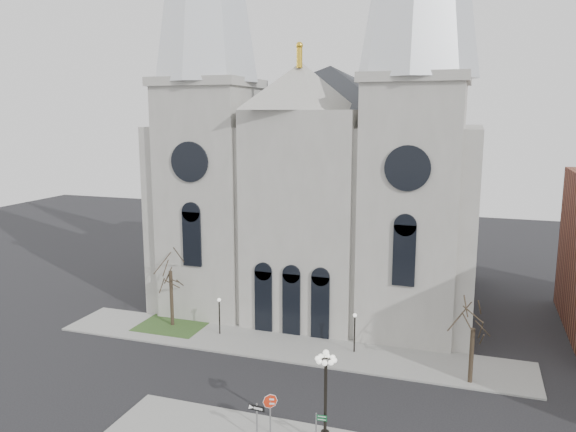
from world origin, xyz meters
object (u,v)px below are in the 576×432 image
(globe_lamp, at_px, (326,386))
(one_way_sign, at_px, (257,416))
(stop_sign, at_px, (270,405))
(street_name_sign, at_px, (317,427))

(globe_lamp, xyz_separation_m, one_way_sign, (-3.95, -0.71, -2.16))
(globe_lamp, height_order, one_way_sign, globe_lamp)
(globe_lamp, relative_size, one_way_sign, 2.54)
(globe_lamp, distance_m, one_way_sign, 4.56)
(stop_sign, height_order, globe_lamp, globe_lamp)
(one_way_sign, distance_m, street_name_sign, 3.61)
(globe_lamp, height_order, street_name_sign, globe_lamp)
(globe_lamp, xyz_separation_m, street_name_sign, (-0.39, -0.25, -2.47))
(one_way_sign, bearing_deg, globe_lamp, 15.08)
(street_name_sign, bearing_deg, globe_lamp, 28.19)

